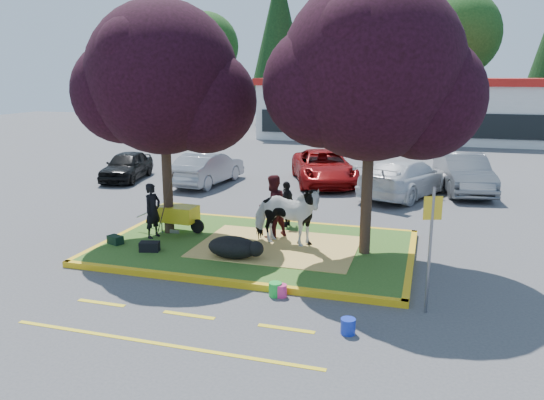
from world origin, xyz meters
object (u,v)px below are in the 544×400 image
(calf, at_px, (233,247))
(bucket_pink, at_px, (281,291))
(wheelbarrow, at_px, (178,214))
(car_silver, at_px, (208,168))
(handler, at_px, (153,211))
(car_black, at_px, (127,166))
(cow, at_px, (286,215))
(bucket_green, at_px, (275,289))
(sign_post, at_px, (431,236))
(bucket_blue, at_px, (348,326))

(calf, relative_size, bucket_pink, 4.76)
(wheelbarrow, distance_m, car_silver, 7.64)
(calf, distance_m, handler, 3.00)
(car_silver, bearing_deg, bucket_pink, 126.19)
(calf, relative_size, car_black, 0.34)
(wheelbarrow, bearing_deg, cow, -2.09)
(bucket_green, relative_size, car_black, 0.08)
(car_black, height_order, car_silver, car_silver)
(bucket_green, bearing_deg, sign_post, 1.84)
(bucket_blue, bearing_deg, car_black, 135.20)
(bucket_blue, bearing_deg, calf, 139.37)
(wheelbarrow, height_order, bucket_blue, wheelbarrow)
(wheelbarrow, relative_size, bucket_blue, 6.94)
(calf, height_order, car_black, car_black)
(bucket_green, relative_size, bucket_pink, 1.11)
(bucket_blue, xyz_separation_m, car_silver, (-7.95, 11.90, 0.56))
(cow, bearing_deg, bucket_green, -164.46)
(bucket_blue, bearing_deg, sign_post, 45.09)
(sign_post, bearing_deg, car_black, 122.58)
(car_silver, bearing_deg, car_black, 7.26)
(bucket_pink, height_order, car_silver, car_silver)
(sign_post, height_order, bucket_blue, sign_post)
(cow, bearing_deg, bucket_blue, -146.61)
(cow, distance_m, handler, 3.80)
(cow, height_order, bucket_pink, cow)
(bucket_pink, bearing_deg, bucket_blue, -37.57)
(car_black, bearing_deg, handler, -65.29)
(cow, relative_size, wheelbarrow, 0.97)
(calf, relative_size, bucket_green, 4.28)
(bucket_pink, distance_m, bucket_blue, 2.06)
(bucket_blue, bearing_deg, handler, 147.64)
(handler, relative_size, bucket_green, 5.13)
(bucket_green, xyz_separation_m, car_silver, (-6.18, 10.64, 0.55))
(sign_post, bearing_deg, cow, 122.71)
(cow, bearing_deg, car_silver, 40.83)
(bucket_blue, bearing_deg, wheelbarrow, 141.19)
(sign_post, relative_size, bucket_pink, 9.44)
(sign_post, height_order, car_silver, sign_post)
(wheelbarrow, relative_size, bucket_green, 6.77)
(wheelbarrow, xyz_separation_m, bucket_pink, (4.08, -3.34, -0.54))
(wheelbarrow, distance_m, bucket_blue, 7.35)
(handler, height_order, bucket_pink, handler)
(calf, height_order, bucket_blue, calf)
(cow, distance_m, bucket_blue, 4.93)
(bucket_green, xyz_separation_m, bucket_pink, (0.13, 0.00, -0.02))
(bucket_green, xyz_separation_m, bucket_blue, (1.76, -1.26, -0.00))
(cow, xyz_separation_m, car_black, (-9.52, 7.52, -0.34))
(bucket_green, height_order, bucket_blue, bucket_green)
(car_silver, bearing_deg, bucket_green, 125.68)
(bucket_green, bearing_deg, wheelbarrow, 139.81)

